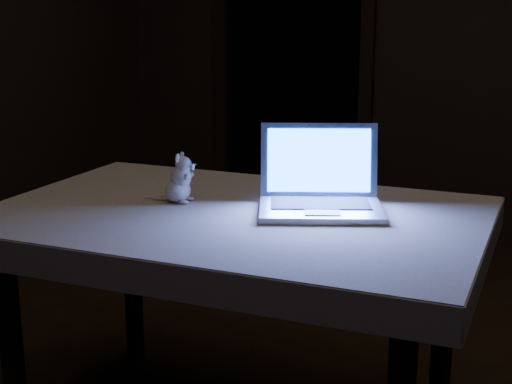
% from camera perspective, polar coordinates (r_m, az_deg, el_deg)
% --- Properties ---
extents(back_wall, '(4.50, 0.04, 2.60)m').
position_cam_1_polar(back_wall, '(4.40, 16.64, 13.49)').
color(back_wall, black).
rests_on(back_wall, ground).
extents(doorway, '(1.06, 0.36, 2.13)m').
position_cam_1_polar(doorway, '(4.71, 2.85, 11.17)').
color(doorway, black).
rests_on(doorway, back_wall).
extents(table, '(1.37, 0.91, 0.71)m').
position_cam_1_polar(table, '(2.28, -1.58, -10.30)').
color(table, black).
rests_on(table, floor).
extents(tablecloth, '(1.60, 1.25, 0.09)m').
position_cam_1_polar(tablecloth, '(2.18, -1.22, -2.48)').
color(tablecloth, beige).
rests_on(tablecloth, table).
extents(laptop, '(0.45, 0.42, 0.24)m').
position_cam_1_polar(laptop, '(2.12, 5.07, 1.53)').
color(laptop, '#ACACB0').
rests_on(laptop, tablecloth).
extents(plush_mouse, '(0.14, 0.14, 0.15)m').
position_cam_1_polar(plush_mouse, '(2.25, -6.06, 1.10)').
color(plush_mouse, silver).
rests_on(plush_mouse, tablecloth).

